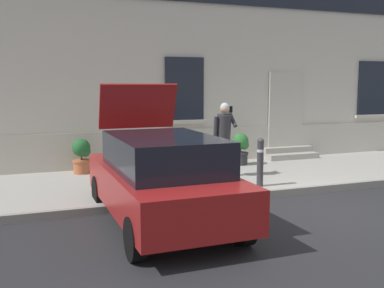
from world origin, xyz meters
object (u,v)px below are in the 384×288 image
Objects in this scene: planter_terracotta at (82,155)px; planter_charcoal at (241,148)px; bollard_near_person at (260,160)px; planter_cream at (164,151)px; hatchback_car_red at (161,177)px; person_on_phone at (224,135)px.

planter_charcoal is at bearing -3.57° from planter_terracotta.
planter_cream is at bearing 115.94° from bollard_near_person.
person_on_phone is (2.26, 2.50, 0.35)m from hatchback_car_red.
bollard_near_person is 4.38m from planter_terracotta.
planter_cream and planter_charcoal have the same top height.
bollard_near_person is 3.02m from planter_cream.
planter_cream is at bearing 115.52° from person_on_phone.
person_on_phone reaches higher than planter_charcoal.
planter_terracotta is at bearing 179.27° from planter_cream.
person_on_phone is 2.04× the size of planter_terracotta.
person_on_phone is at bearing 47.91° from hatchback_car_red.
planter_charcoal is (3.36, 3.81, -0.19)m from hatchback_car_red.
bollard_near_person is at bearing -80.94° from person_on_phone.
hatchback_car_red reaches higher than person_on_phone.
person_on_phone is at bearing -130.25° from planter_charcoal.
bollard_near_person reaches higher than planter_cream.
planter_terracotta is 1.00× the size of planter_charcoal.
person_on_phone reaches higher than planter_terracotta.
hatchback_car_red is at bearing -78.55° from planter_terracotta.
planter_terracotta is at bearing 145.97° from person_on_phone.
planter_cream is (1.27, 4.04, -0.19)m from hatchback_car_red.
planter_charcoal is at bearing -6.40° from planter_cream.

